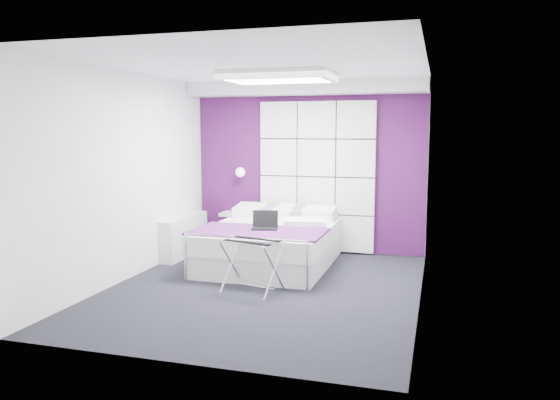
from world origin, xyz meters
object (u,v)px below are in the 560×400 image
wall_lamp (241,172)px  laptop (266,224)px  bed (270,243)px  nightstand (236,214)px  luggage_rack (253,266)px  radiator (184,236)px

wall_lamp → laptop: size_ratio=0.45×
bed → nightstand: (-0.86, 0.92, 0.25)m
laptop → wall_lamp: bearing=109.8°
bed → laptop: 0.51m
nightstand → luggage_rack: size_ratio=0.73×
luggage_rack → radiator: bearing=152.1°
nightstand → laptop: size_ratio=1.35×
bed → nightstand: bearing=133.1°
laptop → bed: bearing=85.9°
luggage_rack → wall_lamp: bearing=127.7°
radiator → wall_lamp: bearing=49.9°
wall_lamp → radiator: wall_lamp is taller
bed → nightstand: size_ratio=4.59×
radiator → bed: 1.44m
luggage_rack → laptop: 0.95m
radiator → nightstand: radiator is taller
bed → radiator: bearing=172.1°
nightstand → bed: bearing=-46.9°
wall_lamp → laptop: 1.67m
wall_lamp → laptop: wall_lamp is taller
bed → luggage_rack: size_ratio=3.36×
nightstand → luggage_rack: luggage_rack is taller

